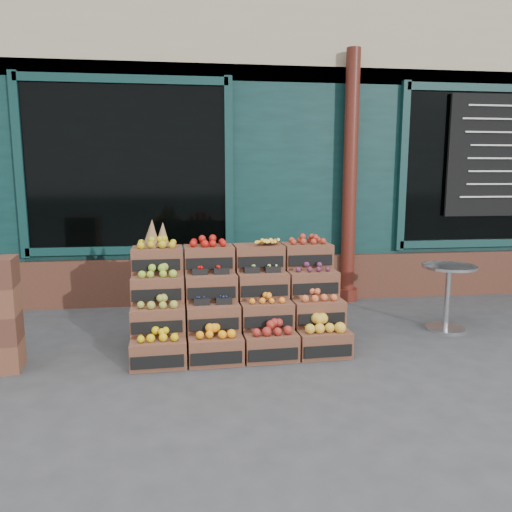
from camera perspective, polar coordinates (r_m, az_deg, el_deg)
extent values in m
plane|color=#3C3C3E|center=(4.61, 3.71, -11.87)|extent=(60.00, 60.00, 0.00)
cube|color=#0D2E2C|center=(9.47, -2.52, 13.83)|extent=(12.00, 6.00, 4.80)
cube|color=#0D2E2C|center=(6.51, -0.08, 7.92)|extent=(12.00, 0.12, 3.00)
cube|color=#4E2A1F|center=(6.59, 0.00, -2.59)|extent=(12.00, 0.18, 0.60)
cube|color=black|center=(6.43, -14.50, 9.83)|extent=(2.40, 0.06, 2.00)
cube|color=black|center=(7.57, 25.11, 9.15)|extent=(2.40, 0.06, 2.00)
cylinder|color=#511A12|center=(6.59, 10.68, 8.64)|extent=(0.18, 0.18, 3.20)
cube|color=black|center=(7.50, 25.52, 10.27)|extent=(1.30, 0.04, 1.60)
cube|color=brown|center=(4.54, -11.07, -10.73)|extent=(0.49, 0.35, 0.24)
cube|color=black|center=(4.38, -11.11, -11.82)|extent=(0.44, 0.03, 0.11)
cube|color=gold|center=(4.49, -11.14, -8.82)|extent=(0.39, 0.27, 0.08)
cube|color=brown|center=(4.56, -4.66, -10.52)|extent=(0.49, 0.35, 0.24)
cube|color=black|center=(4.40, -4.44, -11.60)|extent=(0.44, 0.03, 0.11)
cube|color=orange|center=(4.50, -4.69, -8.56)|extent=(0.39, 0.27, 0.09)
cube|color=brown|center=(4.62, 1.63, -10.19)|extent=(0.49, 0.35, 0.24)
cube|color=black|center=(4.47, 2.09, -11.23)|extent=(0.44, 0.03, 0.11)
cube|color=maroon|center=(4.57, 1.64, -8.22)|extent=(0.39, 0.27, 0.09)
cube|color=brown|center=(4.74, 7.65, -9.75)|extent=(0.49, 0.35, 0.24)
cube|color=black|center=(4.59, 8.32, -10.74)|extent=(0.44, 0.03, 0.11)
cube|color=gold|center=(4.69, 7.70, -7.71)|extent=(0.39, 0.27, 0.11)
cube|color=brown|center=(4.66, -11.12, -7.09)|extent=(0.49, 0.35, 0.24)
cube|color=black|center=(4.50, -11.15, -8.02)|extent=(0.44, 0.03, 0.11)
cube|color=olive|center=(4.62, -11.18, -5.17)|extent=(0.39, 0.27, 0.08)
cube|color=brown|center=(4.67, -4.93, -6.89)|extent=(0.49, 0.35, 0.24)
cube|color=black|center=(4.51, -4.73, -7.82)|extent=(0.44, 0.03, 0.11)
cube|color=navy|center=(4.64, -4.95, -5.30)|extent=(0.39, 0.27, 0.03)
cube|color=brown|center=(4.74, 1.15, -6.63)|extent=(0.49, 0.35, 0.24)
cube|color=black|center=(4.58, 1.58, -7.52)|extent=(0.44, 0.03, 0.11)
cube|color=orange|center=(4.70, 1.16, -4.83)|extent=(0.39, 0.27, 0.07)
cube|color=brown|center=(4.86, 6.99, -6.30)|extent=(0.49, 0.35, 0.24)
cube|color=black|center=(4.70, 7.62, -7.15)|extent=(0.44, 0.03, 0.11)
cube|color=#CC582E|center=(4.82, 7.03, -4.47)|extent=(0.39, 0.27, 0.08)
cube|color=brown|center=(4.80, -11.16, -3.64)|extent=(0.49, 0.35, 0.24)
cube|color=black|center=(4.63, -11.20, -4.42)|extent=(0.44, 0.03, 0.11)
cube|color=#8CAF2C|center=(4.76, -11.22, -1.75)|extent=(0.39, 0.27, 0.08)
cube|color=brown|center=(4.81, -5.18, -3.46)|extent=(0.49, 0.35, 0.24)
cube|color=black|center=(4.64, -4.99, -4.23)|extent=(0.44, 0.03, 0.11)
cube|color=red|center=(4.78, -5.20, -1.86)|extent=(0.39, 0.27, 0.03)
cube|color=brown|center=(4.87, 0.70, -3.25)|extent=(0.49, 0.35, 0.24)
cube|color=black|center=(4.71, 1.10, -4.00)|extent=(0.44, 0.03, 0.11)
cube|color=#AFD263|center=(4.85, 0.71, -1.70)|extent=(0.39, 0.27, 0.03)
cube|color=brown|center=(4.99, 6.37, -3.01)|extent=(0.49, 0.35, 0.24)
cube|color=black|center=(4.83, 6.96, -3.74)|extent=(0.44, 0.03, 0.11)
cube|color=#501E3B|center=(4.96, 6.40, -1.31)|extent=(0.39, 0.27, 0.06)
cube|color=brown|center=(4.95, -11.20, -0.39)|extent=(0.49, 0.35, 0.24)
cube|color=black|center=(4.78, -11.24, -1.03)|extent=(0.44, 0.03, 0.11)
cube|color=gold|center=(4.93, -11.26, 1.46)|extent=(0.39, 0.27, 0.08)
cube|color=brown|center=(4.96, -5.42, -0.23)|extent=(0.49, 0.35, 0.24)
cube|color=black|center=(4.79, -5.24, -0.86)|extent=(0.44, 0.03, 0.11)
cube|color=#AC130D|center=(4.94, -5.44, 1.62)|extent=(0.39, 0.27, 0.08)
cube|color=brown|center=(5.02, 0.28, -0.06)|extent=(0.49, 0.35, 0.24)
cube|color=black|center=(4.86, 0.65, -0.68)|extent=(0.44, 0.03, 0.11)
cube|color=yellow|center=(5.00, 0.28, 1.72)|extent=(0.39, 0.27, 0.07)
cube|color=brown|center=(5.14, 5.79, 0.10)|extent=(0.49, 0.35, 0.24)
cube|color=black|center=(4.97, 6.33, -0.51)|extent=(0.44, 0.03, 0.11)
cube|color=#A02E1D|center=(5.11, 5.82, 1.82)|extent=(0.39, 0.27, 0.07)
cube|color=#4E2A1F|center=(4.77, -1.85, -9.55)|extent=(1.99, 0.41, 0.24)
cube|color=#4E2A1F|center=(4.93, -2.19, -7.46)|extent=(1.99, 0.41, 0.48)
cube|color=#4E2A1F|center=(5.09, -2.51, -5.50)|extent=(1.99, 0.41, 0.72)
cone|color=olive|center=(4.92, -11.84, 2.58)|extent=(0.17, 0.17, 0.28)
cone|color=olive|center=(4.95, -10.62, 2.45)|extent=(0.15, 0.15, 0.24)
cylinder|color=silver|center=(5.82, 20.81, -7.74)|extent=(0.41, 0.41, 0.03)
cylinder|color=silver|center=(5.74, 21.00, -4.55)|extent=(0.06, 0.06, 0.68)
cylinder|color=silver|center=(5.67, 21.21, -1.13)|extent=(0.56, 0.56, 0.03)
imported|color=#164D26|center=(7.03, -11.69, 3.13)|extent=(0.78, 0.64, 1.85)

